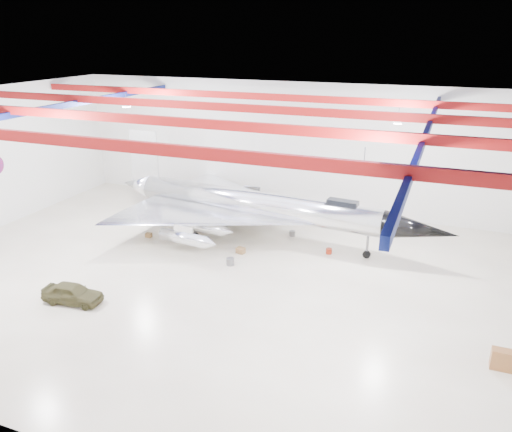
% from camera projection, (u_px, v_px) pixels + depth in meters
% --- Properties ---
extents(floor, '(40.00, 40.00, 0.00)m').
position_uv_depth(floor, '(214.00, 275.00, 32.39)').
color(floor, '#BAAC94').
rests_on(floor, ground).
extents(wall_back, '(40.00, 0.00, 40.00)m').
position_uv_depth(wall_back, '(288.00, 146.00, 43.58)').
color(wall_back, silver).
rests_on(wall_back, floor).
extents(ceiling, '(40.00, 40.00, 0.00)m').
position_uv_depth(ceiling, '(209.00, 104.00, 28.58)').
color(ceiling, '#0A0F38').
rests_on(ceiling, wall_back).
extents(ceiling_structure, '(39.50, 29.50, 1.08)m').
position_uv_depth(ceiling_structure, '(209.00, 116.00, 28.81)').
color(ceiling_structure, maroon).
rests_on(ceiling_structure, ceiling).
extents(jet_aircraft, '(27.19, 16.76, 7.41)m').
position_uv_depth(jet_aircraft, '(254.00, 207.00, 37.71)').
color(jet_aircraft, silver).
rests_on(jet_aircraft, floor).
extents(jeep, '(3.72, 1.88, 1.22)m').
position_uv_depth(jeep, '(73.00, 293.00, 28.95)').
color(jeep, '#3E3A1F').
rests_on(jeep, floor).
extents(desk, '(1.10, 0.55, 1.01)m').
position_uv_depth(desk, '(503.00, 360.00, 23.23)').
color(desk, brown).
rests_on(desk, floor).
extents(crate_ply, '(0.50, 0.42, 0.32)m').
position_uv_depth(crate_ply, '(149.00, 235.00, 38.41)').
color(crate_ply, olive).
rests_on(crate_ply, floor).
extents(toolbox_red, '(0.48, 0.40, 0.31)m').
position_uv_depth(toolbox_red, '(200.00, 226.00, 40.13)').
color(toolbox_red, maroon).
rests_on(toolbox_red, floor).
extents(engine_drum, '(0.71, 0.71, 0.49)m').
position_uv_depth(engine_drum, '(230.00, 262.00, 33.79)').
color(engine_drum, '#59595B').
rests_on(engine_drum, floor).
extents(tool_chest, '(0.51, 0.51, 0.38)m').
position_uv_depth(tool_chest, '(329.00, 251.00, 35.54)').
color(tool_chest, maroon).
rests_on(tool_chest, floor).
extents(oil_barrel, '(0.66, 0.57, 0.41)m').
position_uv_depth(oil_barrel, '(241.00, 250.00, 35.62)').
color(oil_barrel, olive).
rests_on(oil_barrel, floor).
extents(spares_box, '(0.54, 0.54, 0.41)m').
position_uv_depth(spares_box, '(292.00, 233.00, 38.61)').
color(spares_box, '#59595B').
rests_on(spares_box, floor).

